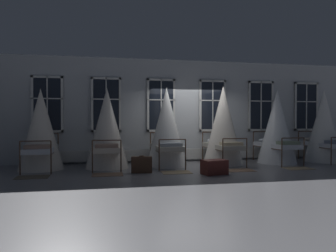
{
  "coord_description": "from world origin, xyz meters",
  "views": [
    {
      "loc": [
        -2.9,
        -9.95,
        1.45
      ],
      "look_at": [
        -0.89,
        -0.03,
        1.25
      ],
      "focal_mm": 34.74,
      "sensor_mm": 36.0,
      "label": 1
    }
  ],
  "objects_px": {
    "cot_first": "(41,130)",
    "cot_sixth": "(324,127)",
    "cot_third": "(167,128)",
    "travel_trunk": "(214,167)",
    "cot_fifth": "(277,127)",
    "cot_second": "(107,129)",
    "suitcase_dark": "(142,165)",
    "cot_fourth": "(223,126)"
  },
  "relations": [
    {
      "from": "cot_first",
      "to": "cot_sixth",
      "type": "distance_m",
      "value": 9.26
    },
    {
      "from": "cot_first",
      "to": "cot_sixth",
      "type": "relative_size",
      "value": 0.95
    },
    {
      "from": "cot_third",
      "to": "travel_trunk",
      "type": "bearing_deg",
      "value": -151.41
    },
    {
      "from": "cot_first",
      "to": "cot_fifth",
      "type": "distance_m",
      "value": 7.46
    },
    {
      "from": "cot_second",
      "to": "suitcase_dark",
      "type": "height_order",
      "value": "cot_second"
    },
    {
      "from": "cot_fourth",
      "to": "travel_trunk",
      "type": "relative_size",
      "value": 3.97
    },
    {
      "from": "cot_third",
      "to": "travel_trunk",
      "type": "distance_m",
      "value": 2.23
    },
    {
      "from": "cot_fifth",
      "to": "travel_trunk",
      "type": "height_order",
      "value": "cot_fifth"
    },
    {
      "from": "cot_sixth",
      "to": "travel_trunk",
      "type": "xyz_separation_m",
      "value": [
        -4.61,
        -1.78,
        -1.01
      ]
    },
    {
      "from": "cot_second",
      "to": "cot_fifth",
      "type": "bearing_deg",
      "value": -88.59
    },
    {
      "from": "cot_third",
      "to": "suitcase_dark",
      "type": "height_order",
      "value": "cot_third"
    },
    {
      "from": "cot_third",
      "to": "cot_fifth",
      "type": "bearing_deg",
      "value": -89.86
    },
    {
      "from": "cot_first",
      "to": "cot_second",
      "type": "bearing_deg",
      "value": -92.84
    },
    {
      "from": "travel_trunk",
      "to": "cot_fifth",
      "type": "bearing_deg",
      "value": 31.72
    },
    {
      "from": "cot_first",
      "to": "cot_second",
      "type": "height_order",
      "value": "cot_second"
    },
    {
      "from": "cot_fourth",
      "to": "suitcase_dark",
      "type": "relative_size",
      "value": 4.41
    },
    {
      "from": "cot_fourth",
      "to": "cot_fifth",
      "type": "xyz_separation_m",
      "value": [
        1.88,
        -0.04,
        -0.04
      ]
    },
    {
      "from": "travel_trunk",
      "to": "suitcase_dark",
      "type": "bearing_deg",
      "value": 161.48
    },
    {
      "from": "suitcase_dark",
      "to": "cot_fourth",
      "type": "bearing_deg",
      "value": 28.27
    },
    {
      "from": "cot_sixth",
      "to": "travel_trunk",
      "type": "height_order",
      "value": "cot_sixth"
    },
    {
      "from": "cot_fifth",
      "to": "cot_first",
      "type": "bearing_deg",
      "value": 88.0
    },
    {
      "from": "cot_fourth",
      "to": "cot_sixth",
      "type": "distance_m",
      "value": 3.68
    },
    {
      "from": "cot_fourth",
      "to": "travel_trunk",
      "type": "distance_m",
      "value": 2.26
    },
    {
      "from": "travel_trunk",
      "to": "cot_third",
      "type": "bearing_deg",
      "value": 118.11
    },
    {
      "from": "cot_fifth",
      "to": "suitcase_dark",
      "type": "bearing_deg",
      "value": 101.76
    },
    {
      "from": "cot_third",
      "to": "travel_trunk",
      "type": "xyz_separation_m",
      "value": [
        0.94,
        -1.76,
        -0.99
      ]
    },
    {
      "from": "cot_third",
      "to": "cot_sixth",
      "type": "distance_m",
      "value": 5.55
    },
    {
      "from": "cot_first",
      "to": "suitcase_dark",
      "type": "distance_m",
      "value": 3.16
    },
    {
      "from": "cot_third",
      "to": "cot_fourth",
      "type": "relative_size",
      "value": 0.96
    },
    {
      "from": "suitcase_dark",
      "to": "travel_trunk",
      "type": "height_order",
      "value": "suitcase_dark"
    },
    {
      "from": "cot_third",
      "to": "travel_trunk",
      "type": "height_order",
      "value": "cot_third"
    },
    {
      "from": "travel_trunk",
      "to": "cot_fourth",
      "type": "bearing_deg",
      "value": 62.5
    },
    {
      "from": "cot_second",
      "to": "cot_sixth",
      "type": "distance_m",
      "value": 7.37
    },
    {
      "from": "cot_fourth",
      "to": "suitcase_dark",
      "type": "xyz_separation_m",
      "value": [
        -2.79,
        -1.16,
        -1.01
      ]
    },
    {
      "from": "cot_first",
      "to": "suitcase_dark",
      "type": "height_order",
      "value": "cot_first"
    },
    {
      "from": "cot_first",
      "to": "cot_fourth",
      "type": "bearing_deg",
      "value": -91.43
    },
    {
      "from": "cot_sixth",
      "to": "cot_third",
      "type": "bearing_deg",
      "value": 91.14
    },
    {
      "from": "cot_first",
      "to": "cot_third",
      "type": "height_order",
      "value": "cot_third"
    },
    {
      "from": "cot_first",
      "to": "suitcase_dark",
      "type": "bearing_deg",
      "value": -113.99
    },
    {
      "from": "cot_fourth",
      "to": "cot_fifth",
      "type": "bearing_deg",
      "value": -93.06
    },
    {
      "from": "cot_fifth",
      "to": "travel_trunk",
      "type": "xyz_separation_m",
      "value": [
        -2.81,
        -1.74,
        -1.0
      ]
    },
    {
      "from": "cot_fifth",
      "to": "suitcase_dark",
      "type": "distance_m",
      "value": 4.9
    }
  ]
}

